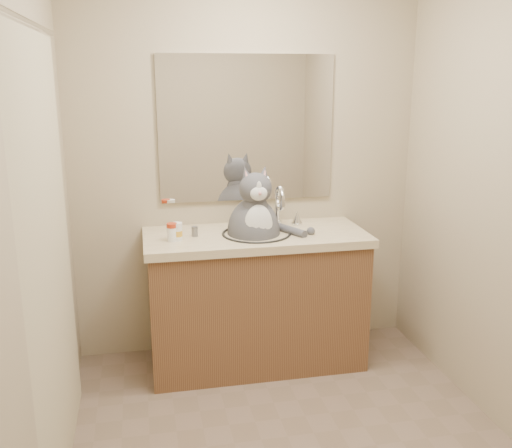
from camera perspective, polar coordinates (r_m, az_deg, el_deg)
The scene contains 8 objects.
room at distance 2.44m, azimuth 4.51°, elevation 1.00°, with size 2.22×2.52×2.42m.
vanity at distance 3.57m, azimuth -0.03°, elevation -7.21°, with size 1.34×0.59×1.12m.
mirror at distance 3.59m, azimuth -0.92°, elevation 9.49°, with size 1.10×0.02×0.90m, color white.
shower_curtain at distance 2.52m, azimuth -19.87°, elevation -3.41°, with size 0.02×1.30×1.93m.
cat at distance 3.41m, azimuth -0.15°, elevation -0.30°, with size 0.46×0.36×0.63m.
pill_bottle_redcap at distance 3.30m, azimuth -8.39°, elevation -0.80°, with size 0.07×0.07×0.10m.
pill_bottle_orange at distance 3.31m, azimuth -7.89°, elevation -0.78°, with size 0.08×0.08×0.10m.
grey_canister at distance 3.38m, azimuth -6.15°, elevation -0.75°, with size 0.04×0.04×0.06m.
Camera 1 is at (-0.67, -2.28, 1.78)m, focal length 40.00 mm.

